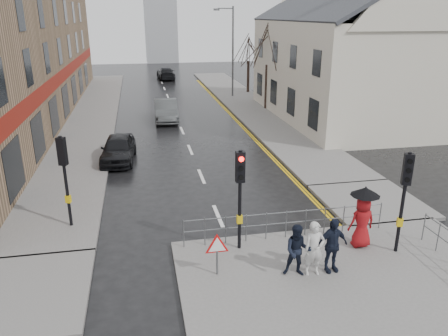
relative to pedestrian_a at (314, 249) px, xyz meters
name	(u,v)px	position (x,y,z in m)	size (l,w,h in m)	color
ground	(235,255)	(-2.01, 1.73, -0.98)	(120.00, 120.00, 0.00)	black
near_pavement	(372,308)	(0.99, -1.77, -0.91)	(10.00, 9.00, 0.14)	#605E5B
left_pavement	(91,113)	(-8.51, 24.73, -0.91)	(4.00, 44.00, 0.14)	#605E5B
right_pavement	(245,102)	(4.49, 26.73, -0.91)	(4.00, 40.00, 0.14)	#605E5B
pavement_bridge_right	(370,201)	(4.49, 4.73, -0.91)	(4.00, 4.20, 0.14)	#605E5B
pavement_stub_left	(16,294)	(-8.51, 0.73, -0.91)	(4.00, 4.20, 0.14)	#605E5B
building_left_terrace	(2,51)	(-14.01, 23.73, 4.02)	(8.00, 42.00, 10.00)	#906F53
building_right_cream	(343,53)	(9.99, 19.73, 3.80)	(9.00, 16.40, 10.10)	beige
church_tower	(160,4)	(-0.51, 63.73, 8.02)	(5.00, 5.00, 18.00)	#999CA2
traffic_signal_near_left	(240,183)	(-1.81, 1.92, 1.47)	(0.28, 0.27, 3.40)	black
traffic_signal_near_right	(405,185)	(3.19, 0.72, 1.47)	(0.34, 0.33, 3.40)	black
traffic_signal_far_left	(64,166)	(-7.50, 4.73, 1.47)	(0.34, 0.33, 3.40)	black
guard_railing_front	(286,218)	(-0.06, 2.33, -0.13)	(7.14, 0.04, 1.00)	#595B5E
warning_sign	(217,248)	(-2.81, 0.52, 0.06)	(0.80, 0.07, 1.35)	#595B5E
street_lamp	(231,46)	(3.81, 29.73, 3.72)	(1.83, 0.25, 8.00)	#595B5E
tree_near	(268,45)	(5.49, 23.73, 4.15)	(2.40, 2.40, 6.58)	#31221B
tree_far	(249,47)	(5.99, 31.73, 3.44)	(2.40, 2.40, 5.64)	#31221B
pedestrian_a	(314,249)	(0.00, 0.00, 0.00)	(0.62, 0.40, 1.69)	beige
pedestrian_b	(298,251)	(-0.50, 0.05, -0.03)	(0.79, 0.61, 1.62)	black
pedestrian_with_umbrella	(363,215)	(2.19, 1.27, 0.29)	(0.96, 0.96, 2.11)	maroon
pedestrian_d	(332,245)	(0.59, 0.07, 0.01)	(1.01, 0.42, 1.72)	black
car_parked	(118,148)	(-6.01, 12.41, -0.28)	(1.67, 4.14, 1.41)	black
car_mid	(166,110)	(-2.84, 21.41, -0.22)	(1.62, 4.63, 1.53)	#3D4042
car_far	(166,74)	(-1.35, 43.06, -0.29)	(1.96, 4.82, 1.40)	black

